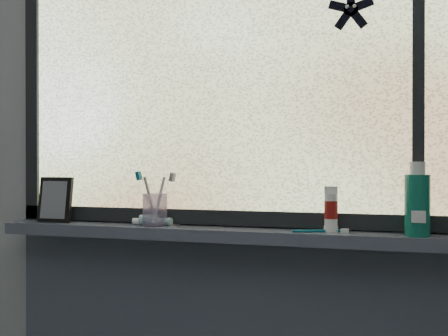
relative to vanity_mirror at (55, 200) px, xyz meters
name	(u,v)px	position (x,y,z in m)	size (l,w,h in m)	color
wall_back	(231,159)	(0.65, 0.08, 0.15)	(3.00, 0.01, 2.50)	#9EA3A8
windowsill	(225,234)	(0.65, 0.00, -0.10)	(1.62, 0.14, 0.04)	#454A5C
window_pane	(230,76)	(0.65, 0.05, 0.43)	(1.50, 0.01, 1.00)	silver
frame_bottom	(229,218)	(0.65, 0.05, -0.05)	(1.60, 0.03, 0.05)	black
frame_left	(34,86)	(-0.13, 0.05, 0.43)	(0.05, 0.03, 1.10)	black
frame_mullion	(418,67)	(1.25, 0.05, 0.43)	(0.04, 0.03, 1.00)	black
starfish_sticker	(351,9)	(1.05, 0.04, 0.62)	(0.15, 0.02, 0.15)	black
vanity_mirror	(55,200)	(0.00, 0.00, 0.00)	(0.13, 0.07, 0.16)	black
toothpaste_tube	(155,220)	(0.39, 0.00, -0.06)	(0.20, 0.04, 0.04)	silver
toothbrush_cup	(155,210)	(0.40, 0.00, -0.03)	(0.08, 0.08, 0.11)	#B39FD3
toothbrush_lying	(316,230)	(0.95, -0.02, -0.08)	(0.19, 0.02, 0.01)	#0D6379
mouthwash_bottle	(417,199)	(1.24, -0.02, 0.03)	(0.07, 0.07, 0.18)	teal
cream_tube	(331,208)	(0.99, 0.01, -0.01)	(0.04, 0.04, 0.10)	silver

